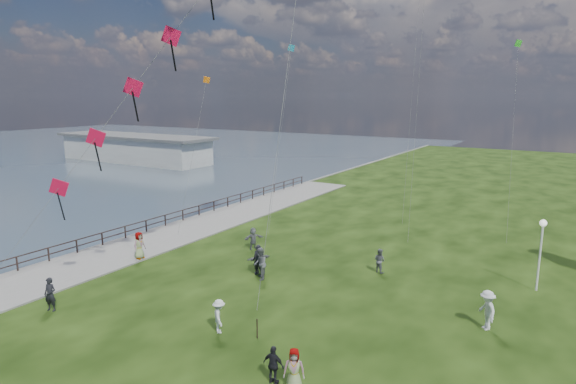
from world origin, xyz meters
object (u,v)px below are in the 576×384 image
Objects in this scene: person_4 at (294,369)px; person_10 at (139,247)px; pier_pavilion at (135,148)px; person_3 at (274,365)px; person_8 at (487,310)px; person_11 at (260,260)px; person_7 at (380,261)px; person_0 at (50,294)px; person_2 at (219,316)px; person_6 at (259,260)px; person_1 at (260,264)px; lamppost at (541,240)px; person_5 at (253,238)px.

person_10 is (-15.62, 6.75, 0.09)m from person_4.
person_3 is at bearing -37.01° from pier_pavilion.
person_3 is 0.84× the size of person_10.
person_8 is 1.13× the size of person_11.
person_8 is (6.73, -4.27, 0.19)m from person_7.
person_0 is 1.15× the size of person_7.
person_0 reaches higher than person_2.
person_1 is at bearing -70.15° from person_6.
person_1 is 10.26m from person_3.
person_1 reaches higher than person_3.
person_10 reaches higher than person_2.
person_4 is 0.97× the size of person_11.
pier_pavilion reaches higher than lamppost.
lamppost is 2.19× the size of person_6.
person_0 is (-20.11, -15.29, -2.02)m from lamppost.
person_2 is 4.65m from person_3.
lamppost reaches higher than person_0.
person_0 is at bearing -4.26° from person_11.
person_10 is at bearing -26.20° from person_3.
person_2 is at bearing -132.58° from lamppost.
person_5 is at bearing -176.02° from person_1.
person_10 is at bearing -47.97° from person_11.
person_1 reaches higher than person_2.
lamppost is at bearing -23.22° from pier_pavilion.
person_1 reaches higher than person_0.
person_10 is (-8.03, -1.87, -0.03)m from person_6.
person_2 is at bearing -26.67° from person_3.
person_1 is 1.07m from person_11.
lamppost is 17.34m from person_2.
person_2 is at bearing 90.80° from person_7.
person_0 is 12.69m from person_3.
person_3 is (6.26, -8.12, -0.20)m from person_1.
pier_pavilion is 61.21m from person_7.
person_11 is (-14.32, -5.68, -2.05)m from lamppost.
person_8 is at bearing -103.08° from person_2.
person_0 is 1.04× the size of person_11.
person_6 reaches higher than person_10.
person_0 is 7.75m from person_10.
person_5 is at bearing 104.40° from person_4.
person_8 is at bearing -74.88° from person_5.
lamppost is 16.15m from person_4.
person_5 is 4.58m from person_11.
person_6 is (-2.55, 6.71, 0.14)m from person_2.
person_6 reaches higher than person_4.
person_6 is at bearing -25.26° from person_2.
person_4 reaches higher than person_2.
lamppost is 2.72× the size of person_7.
person_6 is at bearing -34.18° from pier_pavilion.
person_11 is (-6.04, -3.83, 0.08)m from person_7.
person_6 is 0.32m from person_11.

